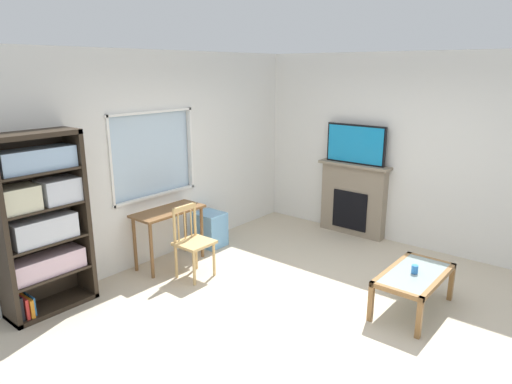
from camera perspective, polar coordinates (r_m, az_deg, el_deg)
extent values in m
cube|color=beige|center=(5.19, 6.97, -14.13)|extent=(5.88, 5.86, 0.02)
cube|color=silver|center=(6.50, -11.26, -3.80)|extent=(4.88, 0.12, 0.87)
cube|color=silver|center=(6.16, -12.22, 13.53)|extent=(4.88, 0.12, 0.75)
cube|color=silver|center=(5.40, -25.31, 2.11)|extent=(1.61, 0.12, 1.13)
cube|color=silver|center=(7.24, -2.75, 6.58)|extent=(1.98, 0.12, 1.13)
cube|color=silver|center=(6.15, -13.14, 4.64)|extent=(1.30, 0.02, 1.13)
cube|color=white|center=(6.22, -12.44, -0.42)|extent=(1.36, 0.06, 0.03)
cube|color=white|center=(6.02, -13.05, 9.72)|extent=(1.36, 0.06, 0.03)
cube|color=white|center=(5.73, -17.83, 3.54)|extent=(0.03, 0.06, 1.13)
cube|color=white|center=(6.50, -8.24, 5.45)|extent=(0.03, 0.06, 1.13)
cube|color=silver|center=(6.88, 18.71, 4.83)|extent=(0.12, 5.06, 2.75)
cube|color=#2D2319|center=(5.41, -21.17, -2.63)|extent=(0.05, 0.38, 1.92)
cube|color=#2D2319|center=(5.03, -26.39, 6.47)|extent=(0.90, 0.38, 0.05)
cube|color=#2D2319|center=(5.58, -24.08, -12.79)|extent=(0.90, 0.38, 0.05)
cube|color=#2D2319|center=(5.39, -26.04, -3.23)|extent=(0.90, 0.02, 1.92)
cube|color=#2D2319|center=(5.43, -24.52, -9.29)|extent=(0.85, 0.36, 0.02)
cube|color=#2D2319|center=(5.29, -24.96, -5.59)|extent=(0.85, 0.36, 0.02)
cube|color=#2D2319|center=(5.18, -25.42, -1.71)|extent=(0.85, 0.36, 0.02)
cube|color=#2D2319|center=(5.09, -25.90, 2.32)|extent=(0.85, 0.36, 0.02)
cube|color=beige|center=(5.37, -24.76, -8.21)|extent=(0.77, 0.27, 0.21)
cube|color=silver|center=(5.23, -25.20, -4.19)|extent=(0.65, 0.30, 0.26)
cube|color=beige|center=(5.05, -27.79, -0.78)|extent=(0.38, 0.30, 0.25)
cube|color=silver|center=(5.22, -23.51, 0.22)|extent=(0.38, 0.30, 0.25)
cube|color=#9EBCDB|center=(5.07, -25.86, 3.70)|extent=(0.75, 0.27, 0.22)
cube|color=black|center=(5.38, -27.72, -12.56)|extent=(0.03, 0.24, 0.25)
cube|color=red|center=(5.40, -27.26, -12.59)|extent=(0.03, 0.27, 0.22)
cube|color=orange|center=(5.41, -26.81, -12.55)|extent=(0.04, 0.29, 0.20)
cube|color=#286BB2|center=(5.43, -26.42, -12.43)|extent=(0.02, 0.22, 0.20)
cube|color=brown|center=(6.01, -10.95, -2.35)|extent=(0.95, 0.43, 0.03)
cylinder|color=brown|center=(5.77, -12.95, -7.20)|extent=(0.04, 0.04, 0.72)
cylinder|color=brown|center=(6.28, -6.79, -5.01)|extent=(0.04, 0.04, 0.72)
cylinder|color=brown|center=(6.02, -14.93, -6.36)|extent=(0.04, 0.04, 0.72)
cylinder|color=brown|center=(6.52, -8.85, -4.34)|extent=(0.04, 0.04, 0.72)
cube|color=tan|center=(5.68, -7.71, -6.33)|extent=(0.42, 0.40, 0.04)
cylinder|color=tan|center=(5.55, -7.75, -9.46)|extent=(0.04, 0.04, 0.43)
cylinder|color=tan|center=(5.77, -5.28, -8.40)|extent=(0.04, 0.04, 0.43)
cylinder|color=tan|center=(5.77, -9.97, -8.57)|extent=(0.04, 0.04, 0.43)
cylinder|color=tan|center=(5.98, -7.51, -7.59)|extent=(0.04, 0.04, 0.43)
cylinder|color=tan|center=(5.60, -10.18, -4.27)|extent=(0.04, 0.04, 0.45)
cylinder|color=tan|center=(5.82, -7.67, -3.43)|extent=(0.04, 0.04, 0.45)
cube|color=tan|center=(5.65, -8.98, -1.97)|extent=(0.36, 0.04, 0.06)
cylinder|color=tan|center=(5.65, -9.67, -4.39)|extent=(0.02, 0.02, 0.35)
cylinder|color=tan|center=(5.72, -8.89, -4.13)|extent=(0.02, 0.02, 0.35)
cylinder|color=tan|center=(5.79, -8.12, -3.86)|extent=(0.02, 0.02, 0.35)
cube|color=#72ADDB|center=(6.71, -5.74, -4.64)|extent=(0.35, 0.40, 0.50)
cube|color=gray|center=(7.23, 12.06, -1.00)|extent=(0.18, 1.03, 1.08)
cube|color=black|center=(7.19, 11.65, -2.26)|extent=(0.03, 0.57, 0.60)
cube|color=gray|center=(7.08, 12.24, 3.34)|extent=(0.26, 1.13, 0.04)
cube|color=black|center=(7.02, 12.38, 5.86)|extent=(0.05, 0.95, 0.59)
cube|color=#198CCC|center=(7.00, 12.27, 5.83)|extent=(0.01, 0.90, 0.54)
cube|color=#8C9E99|center=(5.17, 19.25, -9.59)|extent=(0.93, 0.45, 0.02)
cube|color=olive|center=(5.11, 21.89, -10.35)|extent=(1.03, 0.05, 0.05)
cube|color=olive|center=(5.26, 16.66, -9.14)|extent=(1.03, 0.05, 0.05)
cube|color=olive|center=(4.76, 17.11, -11.83)|extent=(0.05, 0.55, 0.05)
cube|color=olive|center=(5.61, 21.02, -7.97)|extent=(0.05, 0.55, 0.05)
cube|color=olive|center=(4.79, 19.74, -14.86)|extent=(0.05, 0.05, 0.39)
cube|color=olive|center=(5.63, 23.24, -10.53)|extent=(0.05, 0.05, 0.39)
cube|color=olive|center=(4.95, 14.17, -13.38)|extent=(0.05, 0.05, 0.39)
cube|color=olive|center=(5.76, 18.44, -9.44)|extent=(0.05, 0.05, 0.39)
cylinder|color=#337FD6|center=(5.13, 19.26, -9.11)|extent=(0.07, 0.07, 0.09)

